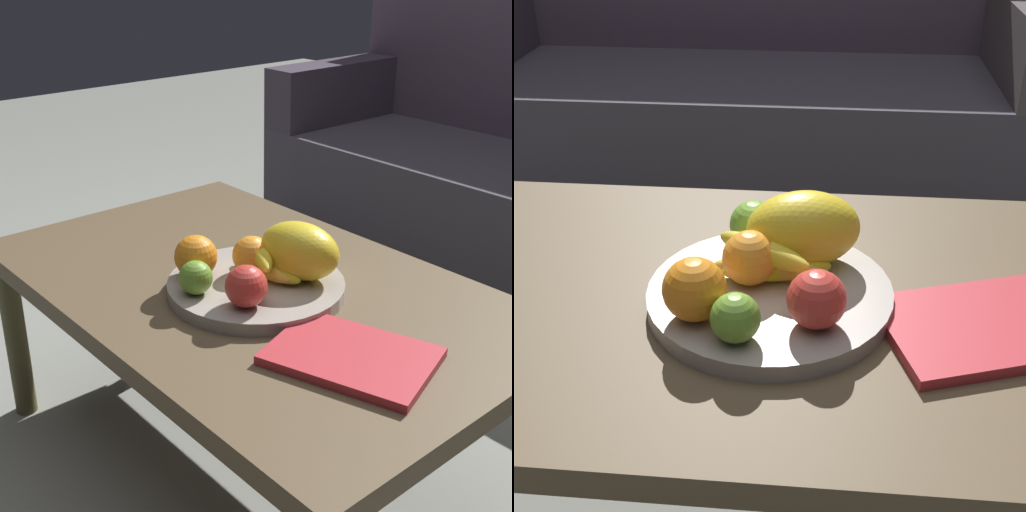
# 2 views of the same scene
# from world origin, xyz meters

# --- Properties ---
(ground_plane) EXTENTS (8.00, 8.00, 0.00)m
(ground_plane) POSITION_xyz_m (0.00, 0.00, 0.00)
(ground_plane) COLOR gray
(coffee_table) EXTENTS (1.07, 0.67, 0.43)m
(coffee_table) POSITION_xyz_m (0.00, 0.00, 0.39)
(coffee_table) COLOR brown
(coffee_table) RESTS_ON ground_plane
(fruit_bowl) EXTENTS (0.33, 0.33, 0.03)m
(fruit_bowl) POSITION_xyz_m (0.04, -0.02, 0.45)
(fruit_bowl) COLOR #A3998F
(fruit_bowl) RESTS_ON coffee_table
(melon_large_front) EXTENTS (0.18, 0.14, 0.11)m
(melon_large_front) POSITION_xyz_m (0.08, 0.05, 0.51)
(melon_large_front) COLOR yellow
(melon_large_front) RESTS_ON fruit_bowl
(orange_front) EXTENTS (0.07, 0.07, 0.07)m
(orange_front) POSITION_xyz_m (0.01, -0.01, 0.50)
(orange_front) COLOR orange
(orange_front) RESTS_ON fruit_bowl
(orange_left) EXTENTS (0.08, 0.08, 0.08)m
(orange_left) POSITION_xyz_m (-0.05, -0.10, 0.50)
(orange_left) COLOR orange
(orange_left) RESTS_ON fruit_bowl
(apple_front) EXTENTS (0.07, 0.07, 0.07)m
(apple_front) POSITION_xyz_m (0.10, -0.10, 0.50)
(apple_front) COLOR red
(apple_front) RESTS_ON fruit_bowl
(apple_left) EXTENTS (0.07, 0.07, 0.07)m
(apple_left) POSITION_xyz_m (0.01, 0.09, 0.49)
(apple_left) COLOR #71AA34
(apple_left) RESTS_ON fruit_bowl
(apple_right) EXTENTS (0.06, 0.06, 0.06)m
(apple_right) POSITION_xyz_m (0.01, -0.14, 0.49)
(apple_right) COLOR olive
(apple_right) RESTS_ON fruit_bowl
(banana_bunch) EXTENTS (0.17, 0.11, 0.06)m
(banana_bunch) POSITION_xyz_m (0.04, 0.00, 0.49)
(banana_bunch) COLOR gold
(banana_bunch) RESTS_ON fruit_bowl
(magazine) EXTENTS (0.29, 0.25, 0.02)m
(magazine) POSITION_xyz_m (0.32, -0.06, 0.44)
(magazine) COLOR #C03038
(magazine) RESTS_ON coffee_table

